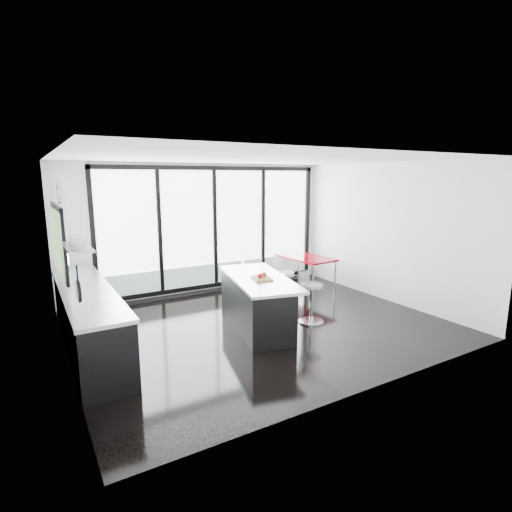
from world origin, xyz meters
TOP-DOWN VIEW (x-y plane):
  - floor at (0.00, 0.00)m, footprint 6.00×5.00m
  - ceiling at (0.00, 0.00)m, footprint 6.00×5.00m
  - wall_back at (0.27, 2.47)m, footprint 6.00×0.09m
  - wall_front at (0.00, -2.50)m, footprint 6.00×0.00m
  - wall_left at (-2.97, 0.27)m, footprint 0.26×5.00m
  - wall_right at (3.00, 0.00)m, footprint 0.00×5.00m
  - counter_cabinets at (-2.67, 0.40)m, footprint 0.69×3.24m
  - island at (-0.10, -0.02)m, footprint 1.34×2.26m
  - bar_stool_near at (0.84, -0.36)m, footprint 0.58×0.58m
  - bar_stool_far at (0.87, 0.54)m, footprint 0.60×0.60m
  - red_table at (2.13, 1.51)m, footprint 0.87×1.40m

SIDE VIEW (x-z plane):
  - floor at x=0.00m, z-range 0.00..0.00m
  - bar_stool_near at x=0.84m, z-range 0.00..0.70m
  - bar_stool_far at x=0.87m, z-range 0.00..0.72m
  - red_table at x=2.13m, z-range 0.00..0.72m
  - island at x=-0.10m, z-range -0.12..1.00m
  - counter_cabinets at x=-2.67m, z-range -0.22..1.14m
  - wall_back at x=0.27m, z-range -0.13..2.67m
  - wall_front at x=0.00m, z-range 0.00..2.80m
  - wall_right at x=3.00m, z-range 0.00..2.80m
  - wall_left at x=-2.97m, z-range 0.16..2.96m
  - ceiling at x=0.00m, z-range 2.80..2.80m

